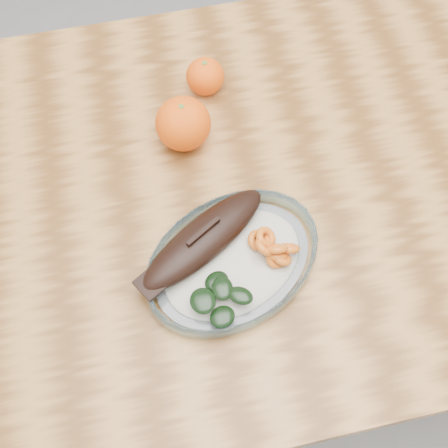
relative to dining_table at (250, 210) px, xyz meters
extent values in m
plane|color=slate|center=(0.00, 0.00, -0.65)|extent=(3.00, 3.00, 0.00)
cube|color=brown|center=(0.00, 0.00, 0.08)|extent=(1.20, 0.80, 0.04)
cylinder|color=brown|center=(0.54, 0.34, -0.30)|extent=(0.06, 0.06, 0.71)
ellipsoid|color=white|center=(-0.06, -0.14, 0.10)|extent=(0.59, 0.52, 0.01)
torus|color=#8BBED7|center=(-0.06, -0.14, 0.11)|extent=(0.65, 0.65, 0.03)
ellipsoid|color=silver|center=(-0.06, -0.14, 0.12)|extent=(0.53, 0.46, 0.02)
ellipsoid|color=black|center=(-0.10, -0.10, 0.15)|extent=(0.23, 0.17, 0.04)
ellipsoid|color=black|center=(-0.10, -0.10, 0.14)|extent=(0.19, 0.15, 0.02)
cube|color=black|center=(-0.18, -0.15, 0.15)|extent=(0.06, 0.06, 0.01)
cube|color=black|center=(-0.10, -0.10, 0.17)|extent=(0.05, 0.04, 0.02)
torus|color=#BC4C0D|center=(0.00, -0.15, 0.14)|extent=(0.04, 0.04, 0.04)
torus|color=#BC4C0D|center=(-0.02, -0.12, 0.14)|extent=(0.04, 0.04, 0.03)
torus|color=#BC4C0D|center=(0.00, -0.15, 0.14)|extent=(0.04, 0.04, 0.04)
torus|color=#BC4C0D|center=(-0.01, -0.13, 0.14)|extent=(0.03, 0.03, 0.03)
torus|color=#BC4C0D|center=(0.02, -0.14, 0.14)|extent=(0.04, 0.04, 0.03)
torus|color=#BC4C0D|center=(0.00, -0.15, 0.14)|extent=(0.05, 0.05, 0.03)
torus|color=#BC4C0D|center=(-0.02, -0.14, 0.15)|extent=(0.04, 0.05, 0.04)
torus|color=#BC4C0D|center=(0.00, -0.14, 0.15)|extent=(0.04, 0.04, 0.04)
torus|color=#BC4C0D|center=(-0.01, -0.12, 0.15)|extent=(0.05, 0.05, 0.03)
ellipsoid|color=black|center=(-0.10, -0.22, 0.14)|extent=(0.04, 0.04, 0.01)
ellipsoid|color=black|center=(-0.09, -0.17, 0.14)|extent=(0.05, 0.04, 0.01)
ellipsoid|color=black|center=(-0.12, -0.19, 0.15)|extent=(0.04, 0.04, 0.01)
ellipsoid|color=black|center=(-0.09, -0.18, 0.15)|extent=(0.03, 0.04, 0.01)
ellipsoid|color=black|center=(-0.07, -0.20, 0.15)|extent=(0.04, 0.04, 0.01)
sphere|color=#FF4305|center=(-0.09, 0.10, 0.14)|extent=(0.09, 0.09, 0.09)
sphere|color=#FF4305|center=(-0.04, 0.20, 0.13)|extent=(0.07, 0.07, 0.07)
camera|label=1|loc=(-0.15, -0.45, 0.87)|focal=45.00mm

